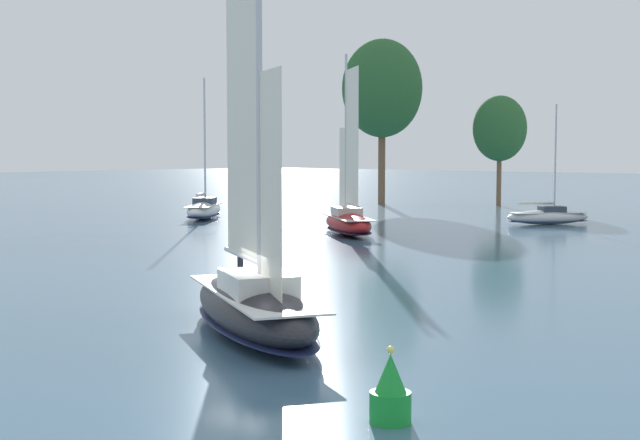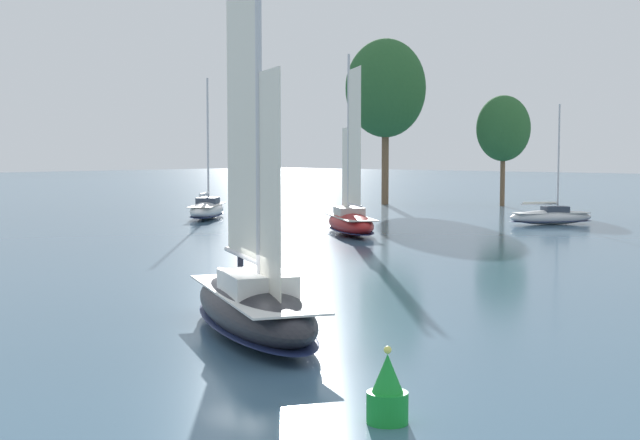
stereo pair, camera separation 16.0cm
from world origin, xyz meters
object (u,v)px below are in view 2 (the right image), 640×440
sailboat_main (253,300)px  sailboat_moored_mid_channel (551,216)px  tree_shore_left (503,129)px  tree_shore_center (386,89)px  channel_buoy (387,393)px  sailboat_moored_outer_mooring (207,209)px  sailboat_moored_near_marina (351,220)px

sailboat_main → sailboat_moored_mid_channel: sailboat_main is taller
tree_shore_left → tree_shore_center: bearing=-151.8°
channel_buoy → sailboat_moored_mid_channel: bearing=113.8°
sailboat_main → sailboat_moored_mid_channel: size_ratio=1.44×
sailboat_main → sailboat_moored_outer_mooring: sailboat_main is taller
tree_shore_left → sailboat_moored_mid_channel: size_ratio=1.23×
sailboat_moored_mid_channel → sailboat_moored_outer_mooring: sailboat_moored_outer_mooring is taller
tree_shore_center → channel_buoy: (46.08, -59.42, -11.36)m
sailboat_main → sailboat_moored_outer_mooring: 46.88m
sailboat_main → sailboat_moored_mid_channel: (-12.57, 43.08, -0.42)m
sailboat_moored_mid_channel → sailboat_moored_outer_mooring: (-23.78, -13.46, 0.16)m
sailboat_moored_near_marina → channel_buoy: size_ratio=7.53×
tree_shore_left → tree_shore_center: 12.71m
sailboat_moored_near_marina → sailboat_moored_outer_mooring: sailboat_moored_near_marina is taller
tree_shore_left → sailboat_main: 66.98m
tree_shore_center → sailboat_main: size_ratio=1.31×
sailboat_moored_outer_mooring → channel_buoy: sailboat_moored_outer_mooring is taller
tree_shore_center → channel_buoy: tree_shore_center is taller
tree_shore_left → channel_buoy: 74.50m
tree_shore_center → channel_buoy: 76.05m
channel_buoy → sailboat_moored_outer_mooring: bearing=142.8°
sailboat_main → channel_buoy: (8.34, -4.25, -0.42)m
tree_shore_center → sailboat_moored_near_marina: 35.96m
sailboat_moored_outer_mooring → sailboat_moored_near_marina: bearing=-9.1°
sailboat_moored_mid_channel → sailboat_main: bearing=-73.7°
tree_shore_left → sailboat_main: (27.17, -60.85, -6.75)m
tree_shore_center → sailboat_moored_outer_mooring: (1.40, -25.55, -11.20)m
sailboat_moored_mid_channel → sailboat_moored_outer_mooring: 27.32m
tree_shore_center → sailboat_moored_outer_mooring: tree_shore_center is taller
sailboat_main → sailboat_moored_mid_channel: 44.88m
tree_shore_left → sailboat_moored_mid_channel: tree_shore_left is taller
sailboat_main → sailboat_moored_outer_mooring: (-36.34, 29.62, -0.26)m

